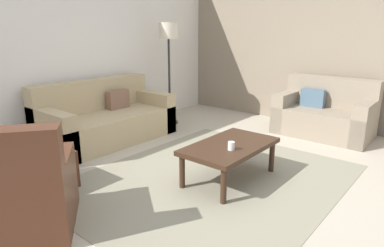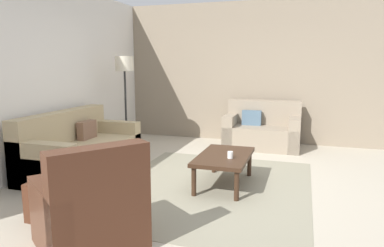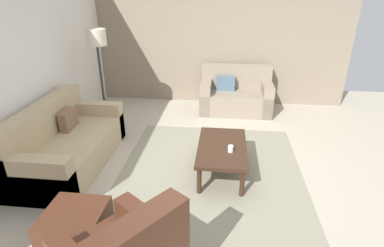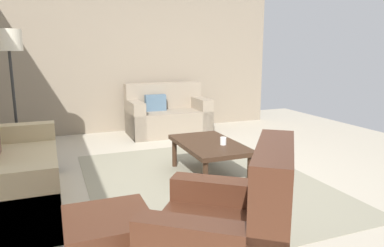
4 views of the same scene
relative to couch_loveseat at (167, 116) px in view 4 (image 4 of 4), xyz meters
The scene contains 9 objects.
ground_plane 2.53m from the couch_loveseat, behind, with size 8.00×8.00×0.00m, color #B2A893.
stone_feature_panel 1.27m from the couch_loveseat, 35.46° to the left, with size 0.12×5.20×2.80m, color gray.
area_rug 2.53m from the couch_loveseat, behind, with size 3.04×2.48×0.01m, color gray.
couch_loveseat is the anchor object (origin of this frame).
armchair_leather 4.38m from the couch_loveseat, 167.56° to the left, with size 1.12×1.12×0.95m.
ottoman 4.11m from the couch_loveseat, 156.99° to the left, with size 0.56×0.56×0.40m, color #4C2819.
coffee_table 2.35m from the couch_loveseat, behind, with size 1.10×0.64×0.41m.
cup 2.49m from the couch_loveseat, behind, with size 0.07×0.07×0.09m, color white.
lamp_standing 2.78m from the couch_loveseat, 114.63° to the left, with size 0.32×0.32×1.71m.
Camera 4 is at (-3.53, 1.52, 1.47)m, focal length 33.59 mm.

